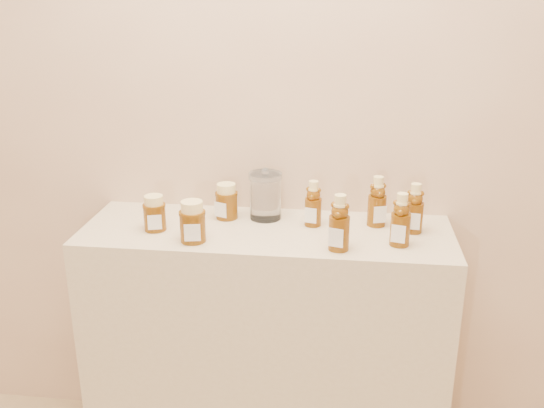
% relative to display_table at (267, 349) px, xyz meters
% --- Properties ---
extents(wall_back, '(3.50, 0.02, 2.70)m').
position_rel_display_table_xyz_m(wall_back, '(0.00, 0.20, 0.90)').
color(wall_back, tan).
rests_on(wall_back, ground).
extents(display_table, '(1.20, 0.40, 0.90)m').
position_rel_display_table_xyz_m(display_table, '(0.00, 0.00, 0.00)').
color(display_table, '#C4B28F').
rests_on(display_table, ground).
extents(bear_bottle_back_left, '(0.07, 0.07, 0.17)m').
position_rel_display_table_xyz_m(bear_bottle_back_left, '(0.15, 0.06, 0.54)').
color(bear_bottle_back_left, '#562C06').
rests_on(bear_bottle_back_left, display_table).
extents(bear_bottle_back_mid, '(0.08, 0.08, 0.19)m').
position_rel_display_table_xyz_m(bear_bottle_back_mid, '(0.35, 0.08, 0.54)').
color(bear_bottle_back_mid, '#562C06').
rests_on(bear_bottle_back_mid, display_table).
extents(bear_bottle_back_right, '(0.07, 0.07, 0.18)m').
position_rel_display_table_xyz_m(bear_bottle_back_right, '(0.47, 0.04, 0.54)').
color(bear_bottle_back_right, '#562C06').
rests_on(bear_bottle_back_right, display_table).
extents(bear_bottle_front_left, '(0.08, 0.08, 0.19)m').
position_rel_display_table_xyz_m(bear_bottle_front_left, '(0.23, -0.13, 0.55)').
color(bear_bottle_front_left, '#562C06').
rests_on(bear_bottle_front_left, display_table).
extents(bear_bottle_front_right, '(0.08, 0.08, 0.19)m').
position_rel_display_table_xyz_m(bear_bottle_front_right, '(0.42, -0.07, 0.54)').
color(bear_bottle_front_right, '#562C06').
rests_on(bear_bottle_front_right, display_table).
extents(honey_jar_left, '(0.09, 0.09, 0.12)m').
position_rel_display_table_xyz_m(honey_jar_left, '(-0.36, -0.04, 0.51)').
color(honey_jar_left, '#562C06').
rests_on(honey_jar_left, display_table).
extents(honey_jar_back, '(0.10, 0.10, 0.12)m').
position_rel_display_table_xyz_m(honey_jar_back, '(-0.15, 0.09, 0.51)').
color(honey_jar_back, '#562C06').
rests_on(honey_jar_back, display_table).
extents(honey_jar_front, '(0.10, 0.10, 0.13)m').
position_rel_display_table_xyz_m(honey_jar_front, '(-0.21, -0.12, 0.51)').
color(honey_jar_front, '#562C06').
rests_on(honey_jar_front, display_table).
extents(glass_canister, '(0.14, 0.14, 0.17)m').
position_rel_display_table_xyz_m(glass_canister, '(-0.02, 0.10, 0.54)').
color(glass_canister, white).
rests_on(glass_canister, display_table).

